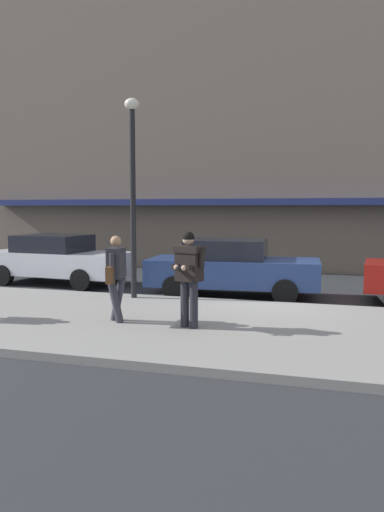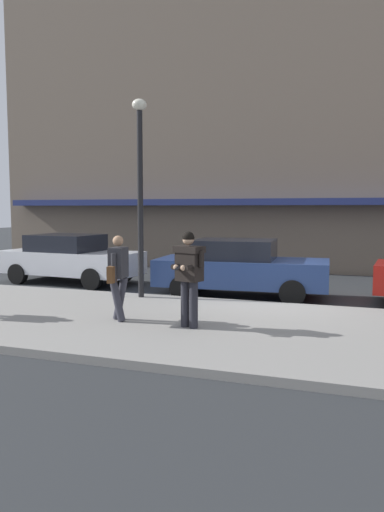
{
  "view_description": "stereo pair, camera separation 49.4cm",
  "coord_description": "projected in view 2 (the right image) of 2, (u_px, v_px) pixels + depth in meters",
  "views": [
    {
      "loc": [
        1.74,
        -12.07,
        2.37
      ],
      "look_at": [
        -0.87,
        -3.29,
        1.49
      ],
      "focal_mm": 35.0,
      "sensor_mm": 36.0,
      "label": 1
    },
    {
      "loc": [
        2.21,
        -11.92,
        2.37
      ],
      "look_at": [
        -0.87,
        -3.29,
        1.49
      ],
      "focal_mm": 35.0,
      "sensor_mm": 36.0,
      "label": 2
    }
  ],
  "objects": [
    {
      "name": "curb_paint_line",
      "position": [
        313.0,
        308.0,
        11.85
      ],
      "size": [
        28.0,
        0.12,
        0.01
      ],
      "primitive_type": "cube",
      "color": "silver",
      "rests_on": "ground"
    },
    {
      "name": "street_lamp_post",
      "position": [
        140.0,
        177.0,
        12.29
      ],
      "size": [
        0.36,
        0.36,
        4.88
      ],
      "color": "black",
      "rests_on": "sidewalk"
    },
    {
      "name": "sidewalk",
      "position": [
        296.0,
        334.0,
        9.13
      ],
      "size": [
        32.0,
        5.3,
        0.14
      ],
      "primitive_type": "cube",
      "color": "gray",
      "rests_on": "ground"
    },
    {
      "name": "parked_sedan_mid",
      "position": [
        240.0,
        268.0,
        13.27
      ],
      "size": [
        4.62,
        2.18,
        1.54
      ],
      "color": "navy",
      "rests_on": "ground"
    },
    {
      "name": "storefront_facade",
      "position": [
        341.0,
        85.0,
        19.09
      ],
      "size": [
        28.0,
        4.7,
        14.18
      ],
      "color": "#756656",
      "rests_on": "ground"
    },
    {
      "name": "man_texting_on_phone",
      "position": [
        189.0,
        269.0,
        9.25
      ],
      "size": [
        0.63,
        0.64,
        1.81
      ],
      "color": "#23232B",
      "rests_on": "sidewalk"
    },
    {
      "name": "pedestrian_with_bag",
      "position": [
        118.0,
        272.0,
        9.84
      ],
      "size": [
        0.36,
        0.72,
        1.7
      ],
      "color": "#33333D",
      "rests_on": "sidewalk"
    },
    {
      "name": "parked_sedan_near",
      "position": [
        70.0,
        258.0,
        15.78
      ],
      "size": [
        4.63,
        2.19,
        1.54
      ],
      "color": "silver",
      "rests_on": "ground"
    },
    {
      "name": "ground_plane",
      "position": [
        271.0,
        306.0,
        12.14
      ],
      "size": [
        80.0,
        80.0,
        0.0
      ],
      "primitive_type": "plane",
      "color": "#2B2D30"
    }
  ]
}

